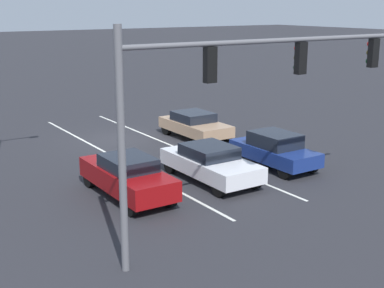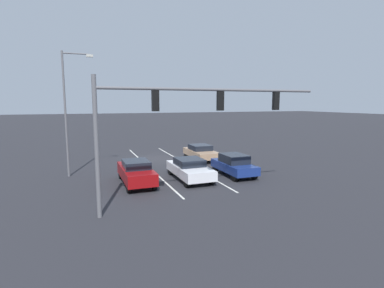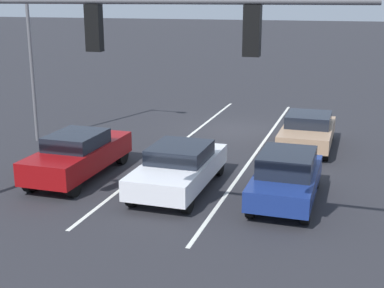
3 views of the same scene
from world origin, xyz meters
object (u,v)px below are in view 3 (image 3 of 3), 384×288
car_white_midlane_front (179,167)px  street_lamp_right_shoulder (33,21)px  car_maroon_rightlane_front (79,154)px  car_tan_leftlane_second (308,130)px  traffic_signal_gantry (11,51)px  car_navy_leftlane_front (286,176)px

car_white_midlane_front → street_lamp_right_shoulder: street_lamp_right_shoulder is taller
car_maroon_rightlane_front → car_tan_leftlane_second: car_maroon_rightlane_front is taller
car_maroon_rightlane_front → car_white_midlane_front: bearing=178.1°
traffic_signal_gantry → car_maroon_rightlane_front: bearing=-74.8°
car_navy_leftlane_front → traffic_signal_gantry: traffic_signal_gantry is taller
car_maroon_rightlane_front → car_tan_leftlane_second: (-6.85, -5.92, -0.07)m
street_lamp_right_shoulder → car_tan_leftlane_second: bearing=-168.1°
car_white_midlane_front → car_tan_leftlane_second: 6.89m
car_tan_leftlane_second → street_lamp_right_shoulder: bearing=11.9°
car_tan_leftlane_second → street_lamp_right_shoulder: size_ratio=0.50×
car_tan_leftlane_second → traffic_signal_gantry: traffic_signal_gantry is taller
car_white_midlane_front → street_lamp_right_shoulder: 9.27m
car_maroon_rightlane_front → street_lamp_right_shoulder: street_lamp_right_shoulder is taller
car_navy_leftlane_front → traffic_signal_gantry: 8.25m
car_navy_leftlane_front → street_lamp_right_shoulder: 12.06m
traffic_signal_gantry → street_lamp_right_shoulder: (5.16, -8.58, 0.22)m
car_tan_leftlane_second → street_lamp_right_shoulder: 11.68m
car_white_midlane_front → street_lamp_right_shoulder: (7.37, -3.79, 4.15)m
car_navy_leftlane_front → car_tan_leftlane_second: car_navy_leftlane_front is taller
car_maroon_rightlane_front → street_lamp_right_shoulder: bearing=-43.8°
car_maroon_rightlane_front → car_tan_leftlane_second: 9.06m
street_lamp_right_shoulder → car_white_midlane_front: bearing=152.8°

